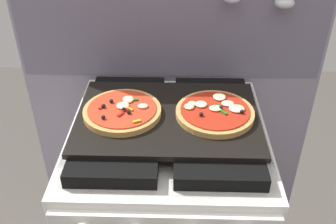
{
  "coord_description": "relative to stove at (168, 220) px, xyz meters",
  "views": [
    {
      "loc": [
        0.03,
        -0.96,
        1.58
      ],
      "look_at": [
        0.0,
        0.0,
        0.93
      ],
      "focal_mm": 41.96,
      "sensor_mm": 36.0,
      "label": 1
    }
  ],
  "objects": [
    {
      "name": "kitchen_backsplash",
      "position": [
        0.0,
        0.34,
        0.34
      ],
      "size": [
        1.1,
        0.09,
        1.55
      ],
      "color": "gray",
      "rests_on": "ground_plane"
    },
    {
      "name": "stove",
      "position": [
        0.0,
        0.0,
        0.0
      ],
      "size": [
        0.6,
        0.64,
        0.9
      ],
      "color": "white",
      "rests_on": "ground_plane"
    },
    {
      "name": "baking_tray",
      "position": [
        0.0,
        0.0,
        0.46
      ],
      "size": [
        0.54,
        0.38,
        0.02
      ],
      "primitive_type": "cube",
      "color": "black",
      "rests_on": "stove"
    },
    {
      "name": "pizza_left",
      "position": [
        -0.14,
        0.0,
        0.48
      ],
      "size": [
        0.23,
        0.23,
        0.03
      ],
      "color": "tan",
      "rests_on": "baking_tray"
    },
    {
      "name": "pizza_right",
      "position": [
        0.14,
        0.0,
        0.48
      ],
      "size": [
        0.23,
        0.23,
        0.03
      ],
      "color": "tan",
      "rests_on": "baking_tray"
    }
  ]
}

